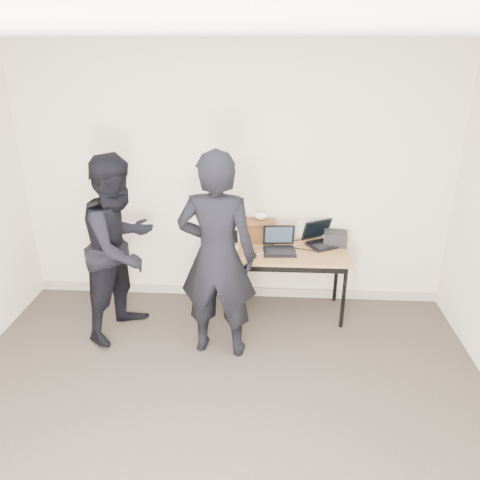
# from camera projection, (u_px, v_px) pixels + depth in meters

# --- Properties ---
(room) EXTENTS (4.60, 4.60, 2.80)m
(room) POSITION_uv_depth(u_px,v_px,m) (206.00, 283.00, 2.77)
(room) COLOR #3C332E
(room) RESTS_ON ground
(desk) EXTENTS (1.50, 0.66, 0.72)m
(desk) POSITION_uv_depth(u_px,v_px,m) (274.00, 256.00, 4.76)
(desk) COLOR olive
(desk) RESTS_ON ground
(laptop_beige) EXTENTS (0.30, 0.29, 0.22)m
(laptop_beige) POSITION_uv_depth(u_px,v_px,m) (225.00, 247.00, 4.72)
(laptop_beige) COLOR beige
(laptop_beige) RESTS_ON desk
(laptop_center) EXTENTS (0.34, 0.33, 0.25)m
(laptop_center) POSITION_uv_depth(u_px,v_px,m) (279.00, 246.00, 4.71)
(laptop_center) COLOR black
(laptop_center) RESTS_ON desk
(laptop_right) EXTENTS (0.44, 0.44, 0.24)m
(laptop_right) POSITION_uv_depth(u_px,v_px,m) (322.00, 239.00, 4.87)
(laptop_right) COLOR black
(laptop_right) RESTS_ON desk
(leather_satchel) EXTENTS (0.37, 0.19, 0.25)m
(leather_satchel) POSITION_uv_depth(u_px,v_px,m) (258.00, 230.00, 4.91)
(leather_satchel) COLOR brown
(leather_satchel) RESTS_ON desk
(tissue) EXTENTS (0.14, 0.11, 0.08)m
(tissue) POSITION_uv_depth(u_px,v_px,m) (261.00, 216.00, 4.85)
(tissue) COLOR white
(tissue) RESTS_ON leather_satchel
(equipment_box) EXTENTS (0.26, 0.23, 0.14)m
(equipment_box) POSITION_uv_depth(u_px,v_px,m) (335.00, 238.00, 4.85)
(equipment_box) COLOR black
(equipment_box) RESTS_ON desk
(power_brick) EXTENTS (0.09, 0.06, 0.03)m
(power_brick) POSITION_uv_depth(u_px,v_px,m) (252.00, 255.00, 4.59)
(power_brick) COLOR black
(power_brick) RESTS_ON desk
(cables) EXTENTS (0.78, 0.50, 0.01)m
(cables) POSITION_uv_depth(u_px,v_px,m) (282.00, 250.00, 4.74)
(cables) COLOR silver
(cables) RESTS_ON desk
(person_typist) EXTENTS (0.73, 0.52, 1.90)m
(person_typist) POSITION_uv_depth(u_px,v_px,m) (217.00, 257.00, 4.05)
(person_typist) COLOR black
(person_typist) RESTS_ON ground
(person_observer) EXTENTS (0.97, 1.06, 1.78)m
(person_observer) POSITION_uv_depth(u_px,v_px,m) (121.00, 247.00, 4.39)
(person_observer) COLOR black
(person_observer) RESTS_ON ground
(baseboard) EXTENTS (4.50, 0.03, 0.10)m
(baseboard) POSITION_uv_depth(u_px,v_px,m) (235.00, 291.00, 5.33)
(baseboard) COLOR #A09985
(baseboard) RESTS_ON ground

